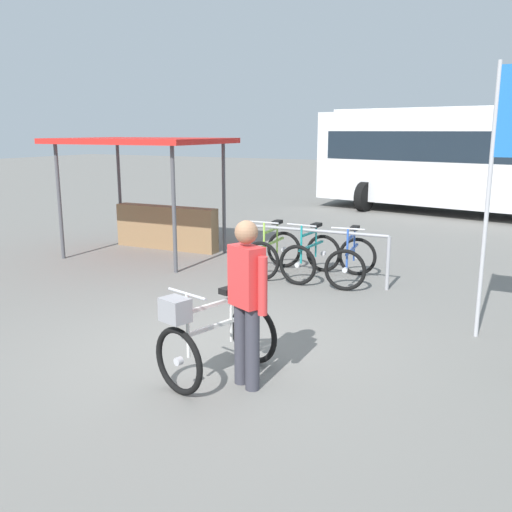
{
  "coord_description": "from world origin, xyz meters",
  "views": [
    {
      "loc": [
        3.21,
        -5.13,
        2.45
      ],
      "look_at": [
        0.2,
        0.59,
        1.0
      ],
      "focal_mm": 39.54,
      "sensor_mm": 36.0,
      "label": 1
    }
  ],
  "objects_px": {
    "racked_bike_lime": "(273,253)",
    "racked_bike_blue": "(352,261)",
    "featured_bicycle": "(212,338)",
    "banner_flag": "(505,150)",
    "bus_distant": "(490,156)",
    "person_with_featured_bike": "(247,297)",
    "market_stall": "(153,184)",
    "racked_bike_teal": "(311,257)"
  },
  "relations": [
    {
      "from": "racked_bike_lime",
      "to": "racked_bike_blue",
      "type": "relative_size",
      "value": 0.99
    },
    {
      "from": "featured_bicycle",
      "to": "banner_flag",
      "type": "distance_m",
      "value": 3.87
    },
    {
      "from": "racked_bike_lime",
      "to": "bus_distant",
      "type": "distance_m",
      "value": 9.33
    },
    {
      "from": "racked_bike_blue",
      "to": "bus_distant",
      "type": "bearing_deg",
      "value": 82.77
    },
    {
      "from": "racked_bike_blue",
      "to": "person_with_featured_bike",
      "type": "height_order",
      "value": "person_with_featured_bike"
    },
    {
      "from": "featured_bicycle",
      "to": "banner_flag",
      "type": "height_order",
      "value": "banner_flag"
    },
    {
      "from": "featured_bicycle",
      "to": "market_stall",
      "type": "distance_m",
      "value": 6.34
    },
    {
      "from": "person_with_featured_bike",
      "to": "market_stall",
      "type": "bearing_deg",
      "value": 135.36
    },
    {
      "from": "bus_distant",
      "to": "person_with_featured_bike",
      "type": "bearing_deg",
      "value": -93.51
    },
    {
      "from": "bus_distant",
      "to": "market_stall",
      "type": "bearing_deg",
      "value": -122.78
    },
    {
      "from": "racked_bike_lime",
      "to": "bus_distant",
      "type": "relative_size",
      "value": 0.11
    },
    {
      "from": "racked_bike_blue",
      "to": "market_stall",
      "type": "bearing_deg",
      "value": 174.6
    },
    {
      "from": "racked_bike_lime",
      "to": "banner_flag",
      "type": "distance_m",
      "value": 4.42
    },
    {
      "from": "person_with_featured_bike",
      "to": "racked_bike_blue",
      "type": "bearing_deg",
      "value": 94.44
    },
    {
      "from": "person_with_featured_bike",
      "to": "bus_distant",
      "type": "relative_size",
      "value": 0.16
    },
    {
      "from": "racked_bike_blue",
      "to": "bus_distant",
      "type": "xyz_separation_m",
      "value": [
        1.12,
        8.82,
        1.37
      ]
    },
    {
      "from": "racked_bike_blue",
      "to": "featured_bicycle",
      "type": "relative_size",
      "value": 0.92
    },
    {
      "from": "racked_bike_blue",
      "to": "racked_bike_lime",
      "type": "bearing_deg",
      "value": -177.68
    },
    {
      "from": "racked_bike_teal",
      "to": "person_with_featured_bike",
      "type": "bearing_deg",
      "value": -76.09
    },
    {
      "from": "person_with_featured_bike",
      "to": "market_stall",
      "type": "xyz_separation_m",
      "value": [
        -4.62,
        4.56,
        0.49
      ]
    },
    {
      "from": "racked_bike_teal",
      "to": "featured_bicycle",
      "type": "xyz_separation_m",
      "value": [
        0.65,
        -4.17,
        0.08
      ]
    },
    {
      "from": "racked_bike_lime",
      "to": "racked_bike_teal",
      "type": "distance_m",
      "value": 0.7
    },
    {
      "from": "racked_bike_lime",
      "to": "featured_bicycle",
      "type": "bearing_deg",
      "value": -71.99
    },
    {
      "from": "featured_bicycle",
      "to": "person_with_featured_bike",
      "type": "bearing_deg",
      "value": 6.27
    },
    {
      "from": "featured_bicycle",
      "to": "racked_bike_blue",
      "type": "bearing_deg",
      "value": 89.29
    },
    {
      "from": "person_with_featured_bike",
      "to": "featured_bicycle",
      "type": "bearing_deg",
      "value": -173.73
    },
    {
      "from": "featured_bicycle",
      "to": "market_stall",
      "type": "xyz_separation_m",
      "value": [
        -4.25,
        4.61,
        0.95
      ]
    },
    {
      "from": "racked_bike_blue",
      "to": "person_with_featured_bike",
      "type": "bearing_deg",
      "value": -85.56
    },
    {
      "from": "racked_bike_teal",
      "to": "banner_flag",
      "type": "xyz_separation_m",
      "value": [
        2.97,
        -1.65,
        1.86
      ]
    },
    {
      "from": "market_stall",
      "to": "banner_flag",
      "type": "relative_size",
      "value": 1.0
    },
    {
      "from": "featured_bicycle",
      "to": "bus_distant",
      "type": "height_order",
      "value": "bus_distant"
    },
    {
      "from": "person_with_featured_bike",
      "to": "racked_bike_teal",
      "type": "bearing_deg",
      "value": 103.91
    },
    {
      "from": "racked_bike_blue",
      "to": "featured_bicycle",
      "type": "xyz_separation_m",
      "value": [
        -0.05,
        -4.2,
        0.08
      ]
    },
    {
      "from": "bus_distant",
      "to": "racked_bike_blue",
      "type": "bearing_deg",
      "value": -97.23
    },
    {
      "from": "racked_bike_lime",
      "to": "market_stall",
      "type": "height_order",
      "value": "market_stall"
    },
    {
      "from": "banner_flag",
      "to": "market_stall",
      "type": "bearing_deg",
      "value": 162.43
    },
    {
      "from": "racked_bike_lime",
      "to": "banner_flag",
      "type": "height_order",
      "value": "banner_flag"
    },
    {
      "from": "racked_bike_teal",
      "to": "banner_flag",
      "type": "height_order",
      "value": "banner_flag"
    },
    {
      "from": "racked_bike_teal",
      "to": "racked_bike_blue",
      "type": "bearing_deg",
      "value": 2.32
    },
    {
      "from": "racked_bike_teal",
      "to": "featured_bicycle",
      "type": "bearing_deg",
      "value": -81.17
    },
    {
      "from": "racked_bike_lime",
      "to": "market_stall",
      "type": "bearing_deg",
      "value": 170.92
    },
    {
      "from": "person_with_featured_bike",
      "to": "bus_distant",
      "type": "height_order",
      "value": "bus_distant"
    }
  ]
}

